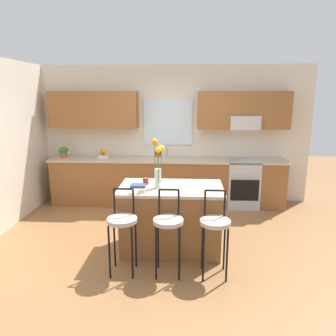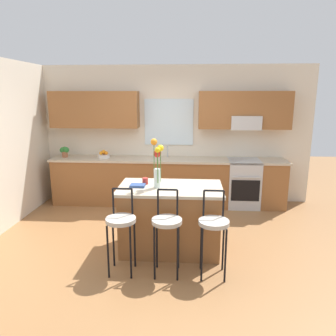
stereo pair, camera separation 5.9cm
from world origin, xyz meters
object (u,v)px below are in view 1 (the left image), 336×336
(flower_vase, at_px, (158,162))
(potted_plant_small, at_px, (63,151))
(oven_range, at_px, (242,183))
(bar_stool_far, at_px, (215,226))
(bar_stool_near, at_px, (122,224))
(fruit_bowl_oranges, at_px, (103,155))
(cookbook, at_px, (138,186))
(mug_ceramic, at_px, (146,181))
(bar_stool_middle, at_px, (168,225))
(kitchen_island, at_px, (171,218))

(flower_vase, relative_size, potted_plant_small, 3.11)
(oven_range, xyz_separation_m, bar_stool_far, (-0.74, -2.52, 0.18))
(bar_stool_near, bearing_deg, fruit_bowl_oranges, 109.19)
(cookbook, distance_m, potted_plant_small, 2.64)
(bar_stool_far, xyz_separation_m, mug_ceramic, (-0.91, 0.73, 0.33))
(oven_range, bearing_deg, potted_plant_small, 179.59)
(cookbook, bearing_deg, oven_range, 47.96)
(bar_stool_far, xyz_separation_m, flower_vase, (-0.72, 0.58, 0.64))
(oven_range, xyz_separation_m, fruit_bowl_oranges, (-2.73, 0.03, 0.51))
(bar_stool_near, distance_m, bar_stool_middle, 0.55)
(flower_vase, distance_m, mug_ceramic, 0.39)
(kitchen_island, xyz_separation_m, bar_stool_far, (0.55, -0.63, 0.17))
(bar_stool_middle, xyz_separation_m, potted_plant_small, (-2.23, 2.55, 0.41))
(bar_stool_near, xyz_separation_m, cookbook, (0.11, 0.60, 0.30))
(bar_stool_near, bearing_deg, kitchen_island, 48.89)
(oven_range, relative_size, cookbook, 4.60)
(bar_stool_middle, bearing_deg, oven_range, 62.87)
(bar_stool_middle, distance_m, potted_plant_small, 3.41)
(cookbook, bearing_deg, kitchen_island, 4.13)
(kitchen_island, distance_m, flower_vase, 0.83)
(kitchen_island, relative_size, cookbook, 7.03)
(potted_plant_small, bearing_deg, bar_stool_near, -56.67)
(bar_stool_far, bearing_deg, cookbook, 148.92)
(oven_range, distance_m, flower_vase, 2.56)
(oven_range, xyz_separation_m, bar_stool_near, (-1.84, -2.52, 0.18))
(mug_ceramic, distance_m, potted_plant_small, 2.61)
(bar_stool_far, bearing_deg, mug_ceramic, 141.25)
(oven_range, height_order, bar_stool_far, bar_stool_far)
(oven_range, bearing_deg, mug_ceramic, -132.56)
(bar_stool_middle, distance_m, fruit_bowl_oranges, 2.95)
(kitchen_island, xyz_separation_m, mug_ceramic, (-0.36, 0.10, 0.50))
(bar_stool_near, bearing_deg, flower_vase, 56.47)
(kitchen_island, height_order, potted_plant_small, potted_plant_small)
(fruit_bowl_oranges, height_order, potted_plant_small, potted_plant_small)
(bar_stool_near, bearing_deg, oven_range, 53.86)
(cookbook, bearing_deg, flower_vase, -4.35)
(fruit_bowl_oranges, bearing_deg, mug_ceramic, -59.34)
(bar_stool_near, bearing_deg, cookbook, 79.82)
(kitchen_island, relative_size, potted_plant_small, 6.59)
(cookbook, xyz_separation_m, fruit_bowl_oranges, (-1.00, 1.95, 0.03))
(oven_range, height_order, flower_vase, flower_vase)
(oven_range, distance_m, potted_plant_small, 3.57)
(flower_vase, relative_size, cookbook, 3.32)
(oven_range, relative_size, fruit_bowl_oranges, 3.83)
(fruit_bowl_oranges, relative_size, potted_plant_small, 1.13)
(kitchen_island, distance_m, mug_ceramic, 0.62)
(bar_stool_middle, bearing_deg, bar_stool_far, 0.00)
(kitchen_island, bearing_deg, mug_ceramic, 164.76)
(fruit_bowl_oranges, distance_m, potted_plant_small, 0.79)
(bar_stool_middle, relative_size, mug_ceramic, 11.58)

